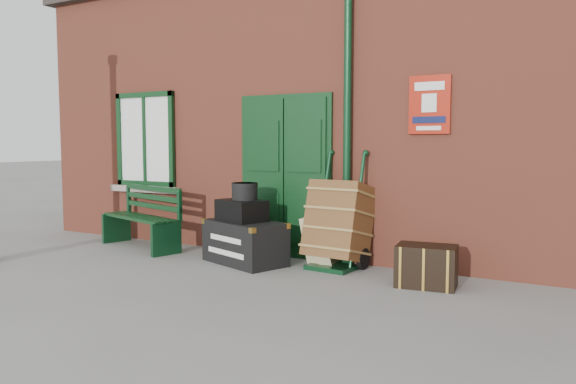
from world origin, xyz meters
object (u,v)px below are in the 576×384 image
Objects in this scene: porter_trolley at (339,223)px; bench at (144,216)px; houdini_trunk at (245,242)px; dark_trunk at (426,266)px.

bench is at bearing -170.63° from porter_trolley.
porter_trolley is (3.14, 0.23, 0.08)m from bench.
bench is 1.46× the size of houdini_trunk.
houdini_trunk is 1.27m from porter_trolley.
bench reaches higher than dark_trunk.
dark_trunk is (1.26, -0.42, -0.34)m from porter_trolley.
porter_trolley is 2.28× the size of dark_trunk.
porter_trolley reaches higher than houdini_trunk.
dark_trunk is (4.40, -0.19, -0.25)m from bench.
houdini_trunk is at bearing -155.60° from porter_trolley.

